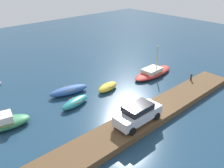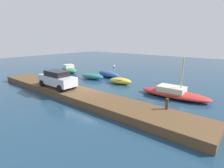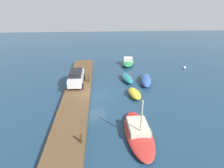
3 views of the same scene
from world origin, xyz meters
The scene contains 10 objects.
ground_plane centered at (0.00, 0.00, 0.00)m, with size 84.00×84.00×0.00m, color navy.
dock_platform centered at (0.00, -1.91, 0.29)m, with size 23.34×2.91×0.59m, color brown.
sailboat_red centered at (7.03, 3.81, 0.40)m, with size 6.40×2.34×3.71m.
motorboat_green centered at (-10.49, 5.30, 0.49)m, with size 4.34×2.72×1.29m.
rowboat_blue centered at (-3.34, 6.70, 0.43)m, with size 4.35×2.05×0.84m.
dinghy_yellow centered at (0.29, 4.60, 0.39)m, with size 2.95×1.66×0.76m.
rowboat_teal centered at (-4.16, 4.31, 0.38)m, with size 3.49×1.80×0.74m.
mooring_post_west centered at (-2.75, -0.71, 1.10)m, with size 0.26×0.26×1.02m, color #47331E.
mooring_post_mid_west centered at (8.20, -0.71, 0.97)m, with size 0.20×0.20×0.76m, color #47331E.
parked_car centered at (-2.37, -2.20, 1.46)m, with size 4.31×1.85×1.66m.
Camera 1 is at (-14.85, -12.87, 12.26)m, focal length 38.25 mm.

